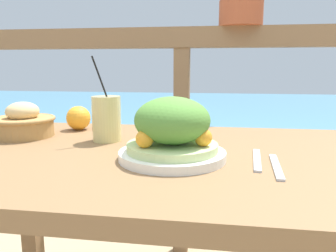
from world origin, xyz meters
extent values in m
cube|color=olive|center=(0.00, 0.00, 0.70)|extent=(1.22, 0.74, 0.04)
cube|color=olive|center=(-0.55, 0.31, 0.34)|extent=(0.06, 0.06, 0.68)
cube|color=olive|center=(0.55, 0.31, 0.34)|extent=(0.06, 0.06, 0.68)
cube|color=brown|center=(0.00, 0.72, 1.06)|extent=(2.80, 0.08, 0.09)
cube|color=brown|center=(0.00, 0.72, 0.51)|extent=(0.07, 0.07, 1.01)
cube|color=teal|center=(0.00, 3.22, 0.23)|extent=(12.00, 4.00, 0.45)
cylinder|color=white|center=(0.06, -0.06, 0.73)|extent=(0.25, 0.25, 0.02)
cylinder|color=#C6DB8E|center=(0.06, -0.06, 0.75)|extent=(0.21, 0.21, 0.02)
ellipsoid|color=#568E38|center=(0.06, -0.06, 0.81)|extent=(0.17, 0.17, 0.11)
sphere|color=#F9A328|center=(0.13, -0.08, 0.78)|extent=(0.04, 0.04, 0.04)
sphere|color=#F9A328|center=(0.02, -0.01, 0.78)|extent=(0.04, 0.04, 0.04)
sphere|color=#F9A328|center=(0.01, -0.12, 0.78)|extent=(0.04, 0.04, 0.04)
cylinder|color=#DBCC7F|center=(-0.15, 0.10, 0.78)|extent=(0.08, 0.08, 0.13)
cylinder|color=black|center=(-0.15, 0.09, 0.85)|extent=(0.07, 0.03, 0.21)
cylinder|color=#AD7F47|center=(-0.42, 0.12, 0.75)|extent=(0.18, 0.18, 0.06)
torus|color=#AD7F47|center=(-0.42, 0.12, 0.77)|extent=(0.19, 0.19, 0.01)
ellipsoid|color=#DBB77A|center=(-0.42, 0.12, 0.80)|extent=(0.10, 0.10, 0.06)
cylinder|color=#A34C2D|center=(0.26, 0.72, 1.16)|extent=(0.19, 0.19, 0.11)
cube|color=silver|center=(0.26, -0.05, 0.72)|extent=(0.03, 0.18, 0.00)
cube|color=silver|center=(0.29, -0.10, 0.72)|extent=(0.03, 0.18, 0.00)
sphere|color=#F9A328|center=(-0.30, 0.25, 0.76)|extent=(0.08, 0.08, 0.08)
camera|label=1|loc=(0.16, -0.80, 0.93)|focal=35.00mm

